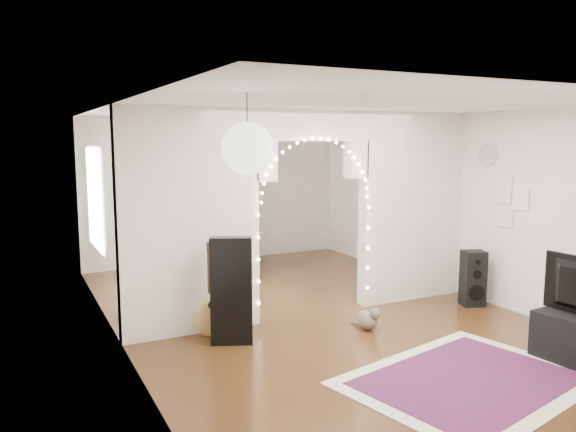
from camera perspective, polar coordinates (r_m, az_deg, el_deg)
name	(u,v)px	position (r m, az deg, el deg)	size (l,w,h in m)	color
floor	(311,313)	(7.67, 2.36, -9.81)	(7.50, 7.50, 0.00)	black
ceiling	(312,109)	(7.32, 2.48, 10.77)	(5.00, 7.50, 0.02)	white
wall_back	(216,191)	(10.79, -7.30, 2.57)	(5.00, 0.02, 2.70)	silver
wall_front	(564,275)	(4.53, 26.22, -5.37)	(5.00, 0.02, 2.70)	silver
wall_left	(116,227)	(6.55, -17.08, -1.07)	(0.02, 7.50, 2.70)	silver
wall_right	(456,204)	(8.85, 16.71, 1.18)	(0.02, 7.50, 2.70)	silver
divider_wall	(312,208)	(7.37, 2.43, 0.81)	(5.00, 0.20, 2.70)	silver
fairy_lights	(317,200)	(7.24, 2.93, 1.68)	(1.64, 0.04, 1.60)	#FFEABF
window	(95,198)	(8.30, -19.01, 1.70)	(0.04, 1.20, 1.40)	white
wall_clock	(488,155)	(8.36, 19.64, 5.84)	(0.31, 0.31, 0.03)	white
picture_frames	(508,201)	(8.13, 21.48, 1.47)	(0.02, 0.50, 0.70)	white
paper_lantern	(247,148)	(4.32, -4.15, 6.86)	(0.40, 0.40, 0.40)	white
ceiling_fan	(252,134)	(9.11, -3.72, 8.28)	(1.10, 1.10, 0.30)	#B68A3C
area_rug	(469,380)	(5.92, 17.90, -15.59)	(2.32, 1.74, 0.02)	maroon
guitar_case	(231,291)	(6.43, -5.77, -7.58)	(0.47, 0.16, 1.24)	black
acoustic_guitar	(210,302)	(6.75, -7.92, -8.64)	(0.41, 0.23, 0.96)	tan
tabby_cat	(368,319)	(7.06, 8.14, -10.33)	(0.26, 0.49, 0.32)	brown
floor_speaker	(473,278)	(8.31, 18.28, -6.04)	(0.37, 0.35, 0.78)	black
bookcase	(197,221)	(10.47, -9.22, -0.48)	(1.62, 0.41, 1.66)	#BFAF8A
dining_table	(224,235)	(9.78, -6.49, -1.89)	(1.28, 0.92, 0.76)	brown
flower_vase	(224,225)	(9.76, -6.51, -0.92)	(0.18, 0.18, 0.19)	white
dining_chair_left	(194,269)	(9.23, -9.50, -5.36)	(0.50, 0.52, 0.47)	#4B4425
dining_chair_right	(233,257)	(9.96, -5.59, -4.12)	(0.58, 0.59, 0.54)	#4B4425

